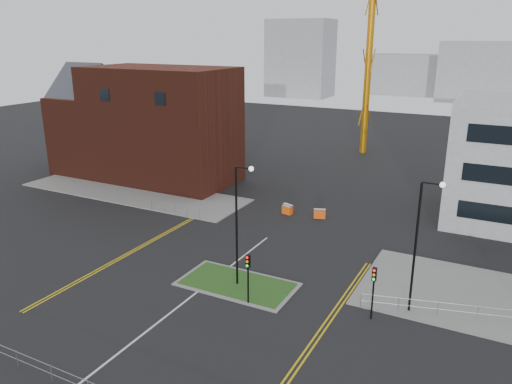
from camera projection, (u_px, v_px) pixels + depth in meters
ground at (146, 332)px, 30.94m from camera, size 200.00×200.00×0.00m
pavement_left at (133, 192)px, 58.34m from camera, size 28.00×8.00×0.12m
island_kerb at (237, 284)px, 36.81m from camera, size 8.60×4.60×0.08m
grass_island at (237, 284)px, 36.81m from camera, size 8.00×4.00×0.12m
brick_building at (142, 125)px, 62.68m from camera, size 24.20×10.07×14.24m
streetlamp_island at (239, 216)px, 35.10m from camera, size 1.46×0.36×9.18m
streetlamp_right_near at (420, 237)px, 31.51m from camera, size 1.46×0.36×9.18m
traffic_light_island at (248, 270)px, 33.46m from camera, size 0.28×0.33×3.65m
traffic_light_right at (374, 283)px, 31.63m from camera, size 0.28×0.33×3.65m
railing_front at (69, 378)px, 25.63m from camera, size 24.05×0.05×1.10m
railing_left at (175, 208)px, 50.79m from camera, size 6.05×0.05×1.10m
centre_line at (166, 317)px, 32.63m from camera, size 0.15×30.00×0.01m
yellow_left_a at (139, 247)px, 43.36m from camera, size 0.12×24.00×0.01m
yellow_left_b at (141, 248)px, 43.23m from camera, size 0.12×24.00×0.01m
yellow_right_a at (324, 324)px, 31.83m from camera, size 0.12×20.00×0.01m
yellow_right_b at (328, 325)px, 31.70m from camera, size 0.12×20.00×0.01m
skyline_a at (300, 58)px, 146.75m from camera, size 18.00×12.00×22.00m
skyline_b at (486, 72)px, 134.09m from camera, size 24.00×12.00×16.00m
skyline_d at (423, 75)px, 151.08m from camera, size 30.00×12.00×12.00m
barrier_left at (287, 210)px, 51.18m from camera, size 1.10×0.63×0.88m
barrier_mid at (320, 213)px, 50.01m from camera, size 1.22×0.76×0.97m
barrier_right at (288, 208)px, 51.44m from camera, size 1.22×0.79×0.97m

